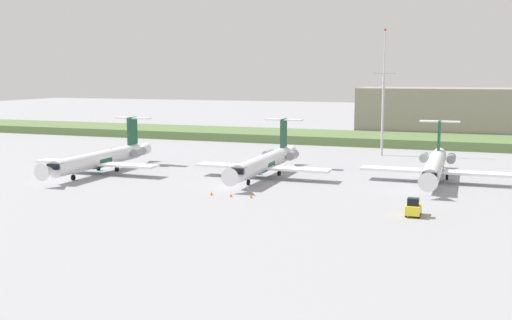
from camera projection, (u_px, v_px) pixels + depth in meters
name	position (u px, v px, depth m)	size (l,w,h in m)	color
ground_plane	(290.00, 161.00, 118.08)	(500.00, 500.00, 0.00)	#939399
grass_berm	(332.00, 137.00, 152.79)	(320.00, 20.00, 2.10)	#597542
regional_jet_nearest	(101.00, 158.00, 104.38)	(22.81, 31.00, 9.00)	white
regional_jet_second	(265.00, 162.00, 100.10)	(22.81, 31.00, 9.00)	white
regional_jet_third	(435.00, 165.00, 96.15)	(22.81, 31.00, 9.00)	white
antenna_mast	(383.00, 104.00, 125.32)	(4.40, 0.50, 26.30)	#B2B2B7
distant_hangar	(482.00, 113.00, 160.19)	(64.14, 21.98, 13.29)	gray
baggage_tug	(413.00, 208.00, 72.60)	(1.72, 3.20, 2.30)	yellow
safety_cone_front_marker	(211.00, 193.00, 85.14)	(0.44, 0.44, 0.55)	orange
safety_cone_mid_marker	(231.00, 195.00, 84.00)	(0.44, 0.44, 0.55)	orange
safety_cone_rear_marker	(251.00, 196.00, 83.22)	(0.44, 0.44, 0.55)	orange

